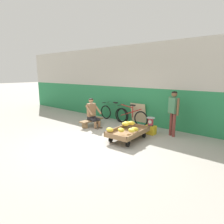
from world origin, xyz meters
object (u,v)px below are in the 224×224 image
sign_board (138,114)px  customer_adult (173,109)px  vendor_seated (93,113)px  banana_cart (128,133)px  weighing_scale (151,121)px  bicycle_far_left (131,116)px  bicycle_near_left (114,113)px  low_bench (92,121)px  plastic_crate (150,130)px

sign_board → customer_adult: (1.73, -0.61, 0.51)m
vendor_seated → customer_adult: size_ratio=0.75×
banana_cart → sign_board: bearing=112.7°
weighing_scale → vendor_seated: bearing=-165.3°
bicycle_far_left → sign_board: 0.36m
vendor_seated → bicycle_near_left: (0.04, 1.30, -0.21)m
bicycle_near_left → sign_board: 1.19m
bicycle_far_left → customer_adult: size_ratio=1.09×
low_bench → sign_board: size_ratio=1.25×
vendor_seated → sign_board: size_ratio=1.29×
banana_cart → weighing_scale: size_ratio=4.91×
low_bench → plastic_crate: plastic_crate is taller
banana_cart → customer_adult: (0.94, 1.28, 0.71)m
sign_board → customer_adult: customer_adult is taller
low_bench → bicycle_far_left: 1.62m
plastic_crate → sign_board: 1.41m
vendor_seated → customer_adult: bearing=16.7°
customer_adult → sign_board: bearing=160.7°
bicycle_near_left → sign_board: size_ratio=1.87×
weighing_scale → sign_board: size_ratio=0.34×
vendor_seated → bicycle_far_left: (1.02, 1.20, -0.21)m
bicycle_near_left → customer_adult: 2.99m
plastic_crate → sign_board: size_ratio=0.41×
customer_adult → weighing_scale: bearing=-157.2°
bicycle_far_left → customer_adult: customer_adult is taller
weighing_scale → customer_adult: 0.89m
low_bench → bicycle_far_left: bicycle_far_left is taller
bicycle_near_left → bicycle_far_left: same height
bicycle_far_left → customer_adult: bearing=-9.4°
vendor_seated → weighing_scale: bearing=14.7°
banana_cart → low_bench: bearing=168.7°
banana_cart → plastic_crate: (0.26, 1.00, -0.09)m
banana_cart → bicycle_near_left: size_ratio=0.89×
plastic_crate → bicycle_far_left: 1.40m
bicycle_near_left → customer_adult: (2.90, -0.42, 0.60)m
vendor_seated → bicycle_near_left: size_ratio=0.69×
bicycle_far_left → sign_board: size_ratio=1.87×
plastic_crate → customer_adult: size_ratio=0.24×
plastic_crate → bicycle_near_left: (-2.23, 0.70, 0.20)m
low_bench → customer_adult: 3.23m
low_bench → plastic_crate: 2.42m
banana_cart → bicycle_far_left: 1.88m
low_bench → vendor_seated: vendor_seated is taller
low_bench → vendor_seated: (0.09, -0.02, 0.37)m
bicycle_far_left → weighing_scale: bearing=-25.8°
vendor_seated → sign_board: bearing=50.7°
banana_cart → bicycle_far_left: bearing=121.6°
bicycle_near_left → bicycle_far_left: size_ratio=1.00×
banana_cart → weighing_scale: 1.05m
bicycle_near_left → customer_adult: size_ratio=1.08×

